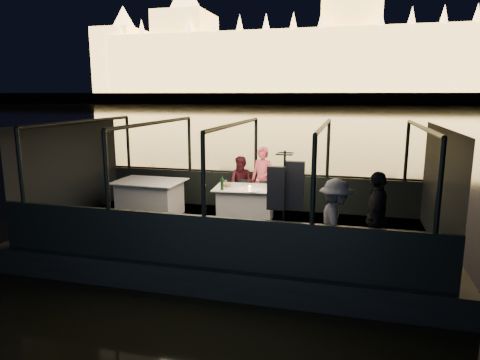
% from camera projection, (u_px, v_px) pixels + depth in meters
% --- Properties ---
extents(river_water, '(500.00, 500.00, 0.00)m').
position_uv_depth(river_water, '(340.00, 112.00, 85.25)').
color(river_water, black).
rests_on(river_water, ground).
extents(boat_hull, '(8.60, 4.40, 1.00)m').
position_uv_depth(boat_hull, '(235.00, 253.00, 9.35)').
color(boat_hull, black).
rests_on(boat_hull, river_water).
extents(boat_deck, '(8.00, 4.00, 0.04)m').
position_uv_depth(boat_deck, '(235.00, 232.00, 9.25)').
color(boat_deck, black).
rests_on(boat_deck, boat_hull).
extents(gunwale_port, '(8.00, 0.08, 0.90)m').
position_uv_depth(gunwale_port, '(256.00, 191.00, 11.06)').
color(gunwale_port, black).
rests_on(gunwale_port, boat_deck).
extents(gunwale_starboard, '(8.00, 0.08, 0.90)m').
position_uv_depth(gunwale_starboard, '(204.00, 241.00, 7.26)').
color(gunwale_starboard, black).
rests_on(gunwale_starboard, boat_deck).
extents(cabin_glass_port, '(8.00, 0.02, 1.40)m').
position_uv_depth(cabin_glass_port, '(256.00, 147.00, 10.83)').
color(cabin_glass_port, '#99B2B2').
rests_on(cabin_glass_port, gunwale_port).
extents(cabin_glass_starboard, '(8.00, 0.02, 1.40)m').
position_uv_depth(cabin_glass_starboard, '(203.00, 175.00, 7.04)').
color(cabin_glass_starboard, '#99B2B2').
rests_on(cabin_glass_starboard, gunwale_starboard).
extents(cabin_roof_glass, '(8.00, 4.00, 0.02)m').
position_uv_depth(cabin_roof_glass, '(235.00, 124.00, 8.80)').
color(cabin_roof_glass, '#99B2B2').
rests_on(cabin_roof_glass, boat_deck).
extents(end_wall_fore, '(0.02, 4.00, 2.30)m').
position_uv_depth(end_wall_fore, '(71.00, 171.00, 10.01)').
color(end_wall_fore, black).
rests_on(end_wall_fore, boat_deck).
extents(end_wall_aft, '(0.02, 4.00, 2.30)m').
position_uv_depth(end_wall_aft, '(440.00, 189.00, 8.04)').
color(end_wall_aft, black).
rests_on(end_wall_aft, boat_deck).
extents(canopy_ribs, '(8.00, 4.00, 2.30)m').
position_uv_depth(canopy_ribs, '(235.00, 179.00, 9.02)').
color(canopy_ribs, black).
rests_on(canopy_ribs, boat_deck).
extents(embankment, '(400.00, 140.00, 6.00)m').
position_uv_depth(embankment, '(348.00, 99.00, 208.40)').
color(embankment, '#423D33').
rests_on(embankment, ground).
extents(parliament_building, '(220.00, 32.00, 60.00)m').
position_uv_depth(parliament_building, '(351.00, 29.00, 169.69)').
color(parliament_building, '#F2D18C').
rests_on(parliament_building, embankment).
extents(dining_table_central, '(1.53, 1.17, 0.77)m').
position_uv_depth(dining_table_central, '(246.00, 203.00, 10.09)').
color(dining_table_central, silver).
rests_on(dining_table_central, boat_deck).
extents(dining_table_aft, '(1.64, 1.21, 0.86)m').
position_uv_depth(dining_table_aft, '(150.00, 200.00, 10.42)').
color(dining_table_aft, beige).
rests_on(dining_table_aft, boat_deck).
extents(chair_port_left, '(0.50, 0.50, 0.81)m').
position_uv_depth(chair_port_left, '(242.00, 195.00, 10.57)').
color(chair_port_left, black).
rests_on(chair_port_left, boat_deck).
extents(chair_port_right, '(0.46, 0.46, 0.81)m').
position_uv_depth(chair_port_right, '(266.00, 197.00, 10.41)').
color(chair_port_right, black).
rests_on(chair_port_right, boat_deck).
extents(coat_stand, '(0.59, 0.50, 1.96)m').
position_uv_depth(coat_stand, '(284.00, 210.00, 7.53)').
color(coat_stand, black).
rests_on(coat_stand, boat_deck).
extents(person_woman_coral, '(0.67, 0.52, 1.64)m').
position_uv_depth(person_woman_coral, '(262.00, 183.00, 10.64)').
color(person_woman_coral, '#E35262').
rests_on(person_woman_coral, boat_deck).
extents(person_man_maroon, '(0.71, 0.58, 1.39)m').
position_uv_depth(person_man_maroon, '(242.00, 181.00, 10.77)').
color(person_man_maroon, '#3E111A').
rests_on(person_man_maroon, boat_deck).
extents(passenger_stripe, '(0.80, 1.11, 1.54)m').
position_uv_depth(passenger_stripe, '(335.00, 219.00, 7.16)').
color(passenger_stripe, silver).
rests_on(passenger_stripe, boat_deck).
extents(passenger_dark, '(0.49, 1.00, 1.64)m').
position_uv_depth(passenger_dark, '(376.00, 217.00, 7.30)').
color(passenger_dark, black).
rests_on(passenger_dark, boat_deck).
extents(wine_bottle, '(0.09, 0.09, 0.33)m').
position_uv_depth(wine_bottle, '(222.00, 184.00, 9.70)').
color(wine_bottle, '#133515').
rests_on(wine_bottle, dining_table_central).
extents(bread_basket, '(0.20, 0.20, 0.07)m').
position_uv_depth(bread_basket, '(227.00, 185.00, 10.05)').
color(bread_basket, olive).
rests_on(bread_basket, dining_table_central).
extents(amber_candle, '(0.07, 0.07, 0.09)m').
position_uv_depth(amber_candle, '(250.00, 188.00, 9.78)').
color(amber_candle, gold).
rests_on(amber_candle, dining_table_central).
extents(plate_near, '(0.34, 0.34, 0.02)m').
position_uv_depth(plate_near, '(253.00, 191.00, 9.58)').
color(plate_near, silver).
rests_on(plate_near, dining_table_central).
extents(plate_far, '(0.23, 0.23, 0.01)m').
position_uv_depth(plate_far, '(234.00, 186.00, 10.17)').
color(plate_far, silver).
rests_on(plate_far, dining_table_central).
extents(wine_glass_white, '(0.09, 0.09, 0.21)m').
position_uv_depth(wine_glass_white, '(226.00, 185.00, 9.79)').
color(wine_glass_white, silver).
rests_on(wine_glass_white, dining_table_central).
extents(wine_glass_red, '(0.08, 0.08, 0.19)m').
position_uv_depth(wine_glass_red, '(258.00, 184.00, 9.97)').
color(wine_glass_red, silver).
rests_on(wine_glass_red, dining_table_central).
extents(wine_glass_empty, '(0.08, 0.08, 0.19)m').
position_uv_depth(wine_glass_empty, '(243.00, 186.00, 9.67)').
color(wine_glass_empty, silver).
rests_on(wine_glass_empty, dining_table_central).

